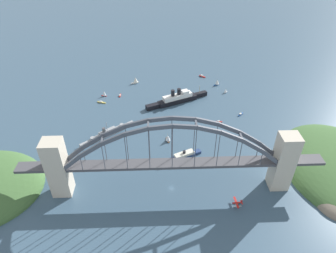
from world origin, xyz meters
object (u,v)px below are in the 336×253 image
Objects in this scene: small_boat_1 at (219,122)px; small_boat_4 at (136,80)px; seaplane_taxiing_near_bridge at (237,203)px; ocean_liner at (177,99)px; small_boat_10 at (241,114)px; small_boat_3 at (120,95)px; small_boat_6 at (101,102)px; small_boat_8 at (104,93)px; small_boat_9 at (236,162)px; naval_cruiser at (107,133)px; small_boat_7 at (217,82)px; small_boat_5 at (226,91)px; channel_marker_buoy at (160,168)px; harbor_arch_bridge at (172,163)px; harbor_ferry_steamer at (184,155)px; small_boat_0 at (202,76)px; small_boat_2 at (168,138)px.

small_boat_4 is at bearing 134.89° from small_boat_1.
ocean_liner is at bearing 103.12° from seaplane_taxiing_near_bridge.
small_boat_1 is 0.98× the size of small_boat_10.
small_boat_6 is (-21.34, -16.02, 0.14)m from small_boat_3.
small_boat_8 is at bearing 84.04° from small_boat_6.
small_boat_10 is at bearing 73.48° from small_boat_9.
naval_cruiser reaches higher than small_boat_7.
small_boat_4 is 193.30m from small_boat_9.
small_boat_5 reaches higher than channel_marker_buoy.
small_boat_9 is 71.94m from channel_marker_buoy.
channel_marker_buoy is at bearing -44.44° from naval_cruiser.
harbor_arch_bridge reaches higher than harbor_ferry_steamer.
small_boat_5 reaches higher than seaplane_taxiing_near_bridge.
channel_marker_buoy is at bearing -122.41° from small_boat_5.
channel_marker_buoy reaches higher than small_boat_6.
ocean_liner reaches higher than small_boat_5.
small_boat_8 is (-132.18, -49.90, 2.91)m from small_boat_0.
harbor_ferry_steamer is 4.60× the size of small_boat_1.
small_boat_8 reaches higher than seaplane_taxiing_near_bridge.
ocean_liner is at bearing 78.60° from channel_marker_buoy.
harbor_arch_bridge is at bearing -60.88° from small_boat_6.
naval_cruiser is 6.26× the size of small_boat_3.
small_boat_4 is 151.20m from small_boat_10.
small_boat_2 is at bearing -44.96° from small_boat_6.
ocean_liner is at bearing 156.58° from small_boat_10.
small_boat_1 is (43.82, -44.82, -4.46)m from ocean_liner.
small_boat_2 is (-0.61, 64.15, -25.01)m from harbor_arch_bridge.
small_boat_3 is (-58.40, 159.19, -28.41)m from harbor_arch_bridge.
small_boat_8 is at bearing -170.66° from small_boat_7.
channel_marker_buoy is at bearing -109.00° from small_boat_0.
channel_marker_buoy is (-71.67, -6.18, 0.31)m from small_boat_9.
ocean_liner is at bearing -44.68° from small_boat_4.
small_boat_1 is at bearing -107.27° from small_boat_5.
harbor_ferry_steamer reaches higher than small_boat_0.
harbor_ferry_steamer reaches higher than small_boat_3.
small_boat_4 is 0.95× the size of small_boat_6.
small_boat_6 is at bearing 141.24° from small_boat_9.
small_boat_7 reaches higher than channel_marker_buoy.
naval_cruiser is at bearing 140.03° from seaplane_taxiing_near_bridge.
ocean_liner is at bearing 113.36° from small_boat_9.
harbor_ferry_steamer is at bearing -70.97° from small_boat_4.
small_boat_8 is at bearing -159.32° from small_boat_0.
ocean_liner is 2.26× the size of harbor_ferry_steamer.
small_boat_8 is at bearing 125.73° from seaplane_taxiing_near_bridge.
small_boat_2 is at bearing -128.79° from small_boat_5.
small_boat_5 is 0.59× the size of small_boat_6.
small_boat_5 is 0.79× the size of small_boat_9.
small_boat_2 is 139.61m from small_boat_7.
small_boat_8 reaches higher than small_boat_3.
harbor_arch_bridge is 23.12× the size of small_boat_4.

